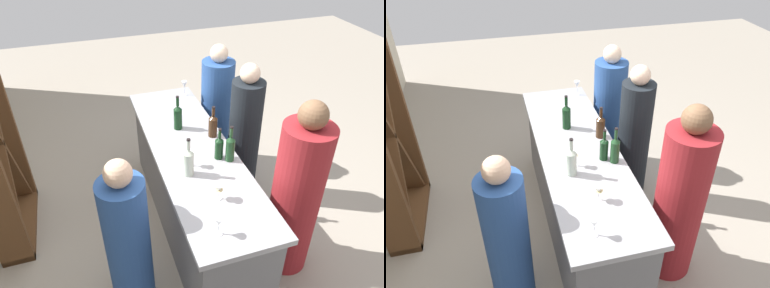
% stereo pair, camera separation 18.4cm
% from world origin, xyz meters
% --- Properties ---
extents(ground_plane, '(12.00, 12.00, 0.00)m').
position_xyz_m(ground_plane, '(0.00, 0.00, 0.00)').
color(ground_plane, '#9E9384').
extents(bar_counter, '(2.38, 0.69, 0.92)m').
position_xyz_m(bar_counter, '(0.00, 0.00, 0.47)').
color(bar_counter, slate).
rests_on(bar_counter, ground).
extents(wine_bottle_leftmost_clear_pale, '(0.08, 0.08, 0.34)m').
position_xyz_m(wine_bottle_leftmost_clear_pale, '(-0.33, 0.13, 1.05)').
color(wine_bottle_leftmost_clear_pale, '#B7C6B2').
rests_on(wine_bottle_leftmost_clear_pale, bar_counter).
extents(wine_bottle_second_left_olive_green, '(0.08, 0.08, 0.33)m').
position_xyz_m(wine_bottle_second_left_olive_green, '(-0.25, -0.25, 1.05)').
color(wine_bottle_second_left_olive_green, '#193D1E').
rests_on(wine_bottle_second_left_olive_green, bar_counter).
extents(wine_bottle_center_dark_green, '(0.07, 0.07, 0.29)m').
position_xyz_m(wine_bottle_center_dark_green, '(-0.20, -0.17, 1.03)').
color(wine_bottle_center_dark_green, black).
rests_on(wine_bottle_center_dark_green, bar_counter).
extents(wine_bottle_second_right_amber_brown, '(0.08, 0.08, 0.30)m').
position_xyz_m(wine_bottle_second_right_amber_brown, '(0.14, -0.25, 1.04)').
color(wine_bottle_second_right_amber_brown, '#331E0F').
rests_on(wine_bottle_second_right_amber_brown, bar_counter).
extents(wine_bottle_rightmost_dark_green, '(0.08, 0.08, 0.34)m').
position_xyz_m(wine_bottle_rightmost_dark_green, '(0.36, 0.02, 1.05)').
color(wine_bottle_rightmost_dark_green, black).
rests_on(wine_bottle_rightmost_dark_green, bar_counter).
extents(wine_glass_near_left, '(0.06, 0.06, 0.16)m').
position_xyz_m(wine_glass_near_left, '(1.01, -0.24, 1.04)').
color(wine_glass_near_left, white).
rests_on(wine_glass_near_left, bar_counter).
extents(wine_glass_near_center, '(0.08, 0.08, 0.14)m').
position_xyz_m(wine_glass_near_center, '(-0.66, 0.01, 1.02)').
color(wine_glass_near_center, white).
rests_on(wine_glass_near_center, bar_counter).
extents(wine_glass_near_right, '(0.06, 0.06, 0.15)m').
position_xyz_m(wine_glass_near_right, '(-0.23, 0.08, 1.03)').
color(wine_glass_near_right, white).
rests_on(wine_glass_near_right, bar_counter).
extents(wine_glass_far_left, '(0.06, 0.06, 0.15)m').
position_xyz_m(wine_glass_far_left, '(-0.98, 0.14, 1.03)').
color(wine_glass_far_left, white).
rests_on(wine_glass_far_left, bar_counter).
extents(person_left_guest, '(0.33, 0.33, 1.51)m').
position_xyz_m(person_left_guest, '(0.32, -0.67, 0.70)').
color(person_left_guest, black).
rests_on(person_left_guest, ground).
extents(person_center_guest, '(0.42, 0.42, 1.49)m').
position_xyz_m(person_center_guest, '(0.93, -0.60, 0.68)').
color(person_center_guest, '#284C8C').
rests_on(person_center_guest, ground).
extents(person_right_guest, '(0.45, 0.45, 1.63)m').
position_xyz_m(person_right_guest, '(-0.68, -0.66, 0.75)').
color(person_right_guest, maroon).
rests_on(person_right_guest, ground).
extents(person_server_behind, '(0.42, 0.42, 1.41)m').
position_xyz_m(person_server_behind, '(-0.63, 0.71, 0.65)').
color(person_server_behind, '#284C8C').
rests_on(person_server_behind, ground).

